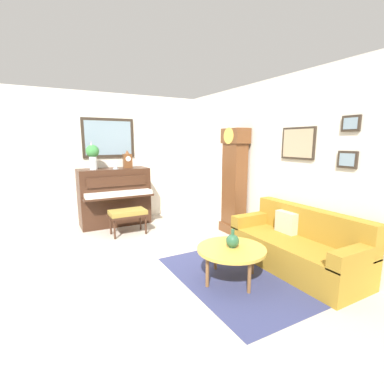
{
  "coord_description": "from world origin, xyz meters",
  "views": [
    {
      "loc": [
        3.74,
        -1.13,
        1.78
      ],
      "look_at": [
        -0.28,
        1.07,
        0.95
      ],
      "focal_mm": 26.21,
      "sensor_mm": 36.0,
      "label": 1
    }
  ],
  "objects_px": {
    "piano_bench": "(128,214)",
    "couch": "(297,246)",
    "coffee_table": "(231,250)",
    "teacup": "(116,168)",
    "flower_vase": "(93,154)",
    "green_jug": "(233,241)",
    "grandfather_clock": "(234,184)",
    "mantel_clock": "(127,160)",
    "piano": "(115,196)"
  },
  "relations": [
    {
      "from": "piano",
      "to": "couch",
      "type": "xyz_separation_m",
      "value": [
        3.39,
        1.74,
        -0.3
      ]
    },
    {
      "from": "grandfather_clock",
      "to": "coffee_table",
      "type": "height_order",
      "value": "grandfather_clock"
    },
    {
      "from": "teacup",
      "to": "mantel_clock",
      "type": "bearing_deg",
      "value": 113.49
    },
    {
      "from": "piano_bench",
      "to": "mantel_clock",
      "type": "distance_m",
      "value": 1.29
    },
    {
      "from": "grandfather_clock",
      "to": "mantel_clock",
      "type": "xyz_separation_m",
      "value": [
        -1.67,
        -1.6,
        0.42
      ]
    },
    {
      "from": "coffee_table",
      "to": "green_jug",
      "type": "distance_m",
      "value": 0.12
    },
    {
      "from": "teacup",
      "to": "green_jug",
      "type": "height_order",
      "value": "teacup"
    },
    {
      "from": "teacup",
      "to": "coffee_table",
      "type": "bearing_deg",
      "value": 12.18
    },
    {
      "from": "piano_bench",
      "to": "couch",
      "type": "height_order",
      "value": "couch"
    },
    {
      "from": "teacup",
      "to": "couch",
      "type": "bearing_deg",
      "value": 27.81
    },
    {
      "from": "coffee_table",
      "to": "green_jug",
      "type": "xyz_separation_m",
      "value": [
        -0.01,
        0.02,
        0.12
      ]
    },
    {
      "from": "piano_bench",
      "to": "couch",
      "type": "relative_size",
      "value": 0.37
    },
    {
      "from": "grandfather_clock",
      "to": "coffee_table",
      "type": "bearing_deg",
      "value": -37.74
    },
    {
      "from": "green_jug",
      "to": "couch",
      "type": "bearing_deg",
      "value": 81.6
    },
    {
      "from": "piano_bench",
      "to": "mantel_clock",
      "type": "bearing_deg",
      "value": 161.71
    },
    {
      "from": "piano",
      "to": "coffee_table",
      "type": "height_order",
      "value": "piano"
    },
    {
      "from": "coffee_table",
      "to": "mantel_clock",
      "type": "xyz_separation_m",
      "value": [
        -3.24,
        -0.38,
        0.97
      ]
    },
    {
      "from": "piano_bench",
      "to": "flower_vase",
      "type": "distance_m",
      "value": 1.45
    },
    {
      "from": "couch",
      "to": "teacup",
      "type": "distance_m",
      "value": 3.8
    },
    {
      "from": "coffee_table",
      "to": "teacup",
      "type": "height_order",
      "value": "teacup"
    },
    {
      "from": "piano",
      "to": "green_jug",
      "type": "xyz_separation_m",
      "value": [
        3.24,
        0.72,
        -0.08
      ]
    },
    {
      "from": "couch",
      "to": "coffee_table",
      "type": "bearing_deg",
      "value": -97.65
    },
    {
      "from": "piano_bench",
      "to": "couch",
      "type": "bearing_deg",
      "value": 33.14
    },
    {
      "from": "piano",
      "to": "piano_bench",
      "type": "height_order",
      "value": "piano"
    },
    {
      "from": "piano_bench",
      "to": "coffee_table",
      "type": "relative_size",
      "value": 0.8
    },
    {
      "from": "mantel_clock",
      "to": "teacup",
      "type": "height_order",
      "value": "mantel_clock"
    },
    {
      "from": "grandfather_clock",
      "to": "piano_bench",
      "type": "bearing_deg",
      "value": -115.1
    },
    {
      "from": "piano",
      "to": "couch",
      "type": "height_order",
      "value": "piano"
    },
    {
      "from": "flower_vase",
      "to": "teacup",
      "type": "relative_size",
      "value": 5.0
    },
    {
      "from": "flower_vase",
      "to": "teacup",
      "type": "bearing_deg",
      "value": 73.12
    },
    {
      "from": "teacup",
      "to": "green_jug",
      "type": "bearing_deg",
      "value": 12.61
    },
    {
      "from": "grandfather_clock",
      "to": "couch",
      "type": "height_order",
      "value": "grandfather_clock"
    },
    {
      "from": "mantel_clock",
      "to": "teacup",
      "type": "xyz_separation_m",
      "value": [
        0.13,
        -0.29,
        -0.15
      ]
    },
    {
      "from": "flower_vase",
      "to": "mantel_clock",
      "type": "bearing_deg",
      "value": 89.96
    },
    {
      "from": "couch",
      "to": "green_jug",
      "type": "bearing_deg",
      "value": -98.4
    },
    {
      "from": "coffee_table",
      "to": "teacup",
      "type": "distance_m",
      "value": 3.29
    },
    {
      "from": "piano",
      "to": "mantel_clock",
      "type": "height_order",
      "value": "mantel_clock"
    },
    {
      "from": "piano_bench",
      "to": "green_jug",
      "type": "bearing_deg",
      "value": 15.3
    },
    {
      "from": "coffee_table",
      "to": "mantel_clock",
      "type": "height_order",
      "value": "mantel_clock"
    },
    {
      "from": "grandfather_clock",
      "to": "mantel_clock",
      "type": "distance_m",
      "value": 2.35
    },
    {
      "from": "grandfather_clock",
      "to": "flower_vase",
      "type": "distance_m",
      "value": 2.91
    },
    {
      "from": "piano",
      "to": "green_jug",
      "type": "height_order",
      "value": "piano"
    },
    {
      "from": "couch",
      "to": "coffee_table",
      "type": "xyz_separation_m",
      "value": [
        -0.14,
        -1.05,
        0.1
      ]
    },
    {
      "from": "piano",
      "to": "grandfather_clock",
      "type": "relative_size",
      "value": 0.71
    },
    {
      "from": "piano_bench",
      "to": "coffee_table",
      "type": "distance_m",
      "value": 2.53
    },
    {
      "from": "green_jug",
      "to": "mantel_clock",
      "type": "bearing_deg",
      "value": -172.88
    },
    {
      "from": "piano",
      "to": "flower_vase",
      "type": "height_order",
      "value": "flower_vase"
    },
    {
      "from": "piano_bench",
      "to": "flower_vase",
      "type": "relative_size",
      "value": 1.21
    },
    {
      "from": "mantel_clock",
      "to": "teacup",
      "type": "relative_size",
      "value": 3.28
    },
    {
      "from": "flower_vase",
      "to": "teacup",
      "type": "distance_m",
      "value": 0.53
    }
  ]
}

